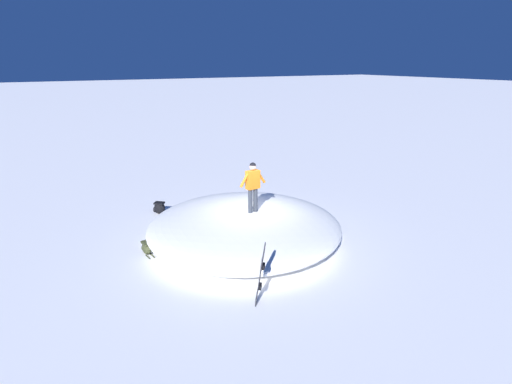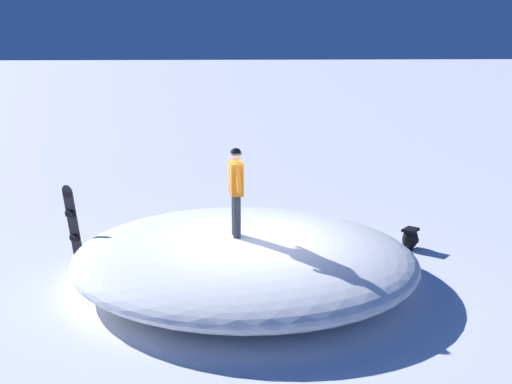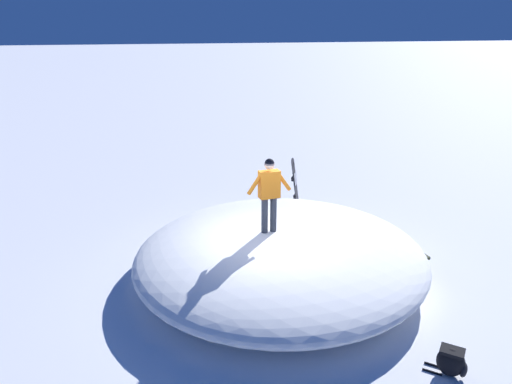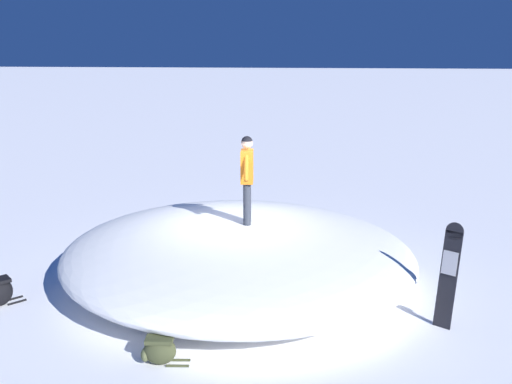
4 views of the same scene
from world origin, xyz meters
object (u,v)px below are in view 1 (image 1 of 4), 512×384
Objects in this scene: backpack_near at (159,208)px; snowboarder_standing at (253,183)px; backpack_far at (146,248)px; snowboard_primary_upright at (261,273)px.

snowboarder_standing is at bearing 26.54° from backpack_near.
backpack_far is (3.15, -1.38, -0.04)m from backpack_near.
snowboarder_standing reaches higher than backpack_far.
backpack_near is at bearing -177.85° from snowboard_primary_upright.
backpack_near reaches higher than backpack_far.
snowboard_primary_upright is 4.42m from backpack_far.
snowboard_primary_upright is at bearing -26.67° from snowboarder_standing.
snowboard_primary_upright reaches higher than backpack_near.
backpack_near is at bearing 156.37° from backpack_far.
snowboard_primary_upright reaches higher than backpack_far.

